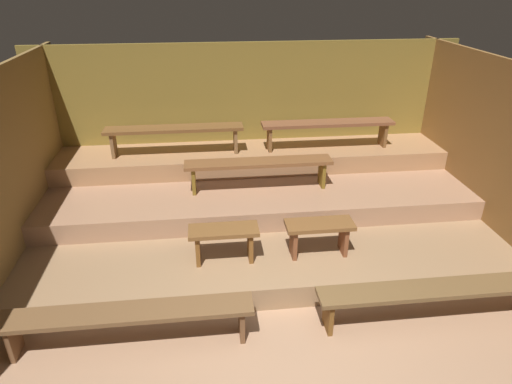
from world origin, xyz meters
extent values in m
cube|color=#A47C5C|center=(0.00, 2.21, -0.04)|extent=(7.00, 5.22, 0.08)
cube|color=olive|center=(0.00, 4.45, 1.24)|extent=(7.00, 0.06, 2.48)
cube|color=olive|center=(-3.13, 2.21, 1.24)|extent=(0.06, 5.22, 2.48)
cube|color=olive|center=(3.13, 2.21, 1.24)|extent=(0.06, 5.22, 2.48)
cube|color=#987653|center=(0.00, 2.74, 0.14)|extent=(6.20, 3.36, 0.29)
cube|color=#A97C5D|center=(0.00, 3.34, 0.43)|extent=(6.20, 2.15, 0.29)
cube|color=#AB7B52|center=(0.00, 3.92, 0.72)|extent=(6.20, 0.99, 0.29)
cube|color=brown|center=(-1.60, 0.71, 0.42)|extent=(2.51, 0.33, 0.05)
cube|color=brown|center=(-2.73, 0.71, 0.19)|extent=(0.05, 0.26, 0.39)
cube|color=brown|center=(-0.46, 0.71, 0.19)|extent=(0.05, 0.26, 0.39)
cube|color=brown|center=(1.60, 0.71, 0.42)|extent=(2.51, 0.33, 0.05)
cube|color=brown|center=(0.46, 0.71, 0.19)|extent=(0.05, 0.26, 0.39)
cube|color=brown|center=(-0.58, 1.70, 0.70)|extent=(0.83, 0.33, 0.05)
cube|color=brown|center=(-0.90, 1.70, 0.48)|extent=(0.05, 0.26, 0.39)
cube|color=brown|center=(-0.27, 1.70, 0.48)|extent=(0.05, 0.26, 0.39)
cube|color=brown|center=(0.58, 1.70, 0.70)|extent=(0.83, 0.33, 0.05)
cube|color=brown|center=(0.27, 1.70, 0.48)|extent=(0.05, 0.26, 0.39)
cube|color=brown|center=(0.90, 1.70, 0.48)|extent=(0.05, 0.26, 0.39)
cube|color=brown|center=(0.00, 3.06, 0.99)|extent=(2.13, 0.33, 0.05)
cube|color=brown|center=(-0.94, 3.06, 0.77)|extent=(0.05, 0.26, 0.39)
cube|color=brown|center=(0.95, 3.06, 0.77)|extent=(0.05, 0.26, 0.39)
cube|color=brown|center=(-1.22, 3.88, 1.28)|extent=(2.13, 0.33, 0.05)
cube|color=brown|center=(-2.17, 3.88, 1.06)|extent=(0.05, 0.26, 0.39)
cube|color=brown|center=(-0.27, 3.88, 1.06)|extent=(0.05, 0.26, 0.39)
cube|color=brown|center=(1.22, 3.88, 1.28)|extent=(2.13, 0.33, 0.05)
cube|color=brown|center=(0.27, 3.88, 1.06)|extent=(0.05, 0.26, 0.39)
cube|color=brown|center=(2.17, 3.88, 1.06)|extent=(0.05, 0.26, 0.39)
camera|label=1|loc=(-0.73, -2.90, 3.46)|focal=31.52mm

